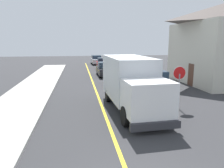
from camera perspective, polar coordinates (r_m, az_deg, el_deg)
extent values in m
cube|color=gold|center=(14.90, -3.15, -4.88)|extent=(0.16, 56.00, 0.01)
cube|color=silver|center=(13.74, 4.25, 1.84)|extent=(2.64, 5.11, 2.60)
cube|color=white|center=(10.59, 9.47, -3.61)|extent=(2.38, 2.11, 1.70)
cube|color=#1E2D3D|center=(9.69, 11.47, -2.78)|extent=(2.04, 0.18, 0.75)
cube|color=#2D2D33|center=(9.96, 11.57, -10.89)|extent=(2.41, 0.32, 0.36)
cylinder|color=black|center=(11.44, 13.90, -7.62)|extent=(0.35, 1.01, 1.00)
cylinder|color=black|center=(10.73, 3.62, -8.59)|extent=(0.35, 1.01, 1.00)
cylinder|color=black|center=(15.49, 6.64, -2.41)|extent=(0.35, 1.01, 1.00)
cylinder|color=black|center=(14.97, -1.02, -2.81)|extent=(0.35, 1.01, 1.00)
cube|color=silver|center=(20.12, 1.63, 1.26)|extent=(1.83, 4.41, 0.76)
cube|color=#1E2D3D|center=(20.16, 1.56, 3.29)|extent=(1.60, 1.81, 0.64)
cylinder|color=black|center=(19.01, 4.78, -0.38)|extent=(0.23, 0.64, 0.64)
cylinder|color=black|center=(18.69, 0.08, -0.54)|extent=(0.23, 0.64, 0.64)
cylinder|color=black|center=(21.70, 2.96, 1.09)|extent=(0.23, 0.64, 0.64)
cylinder|color=black|center=(21.42, -1.17, 0.97)|extent=(0.23, 0.64, 0.64)
cube|color=black|center=(26.28, -1.88, 3.61)|extent=(1.86, 4.42, 0.76)
cube|color=#1E2D3D|center=(26.34, -1.94, 5.16)|extent=(1.61, 1.82, 0.64)
cylinder|color=black|center=(25.07, 0.36, 2.48)|extent=(0.23, 0.64, 0.64)
cylinder|color=black|center=(24.85, -3.23, 2.38)|extent=(0.23, 0.64, 0.64)
cylinder|color=black|center=(27.82, -0.67, 3.35)|extent=(0.23, 0.64, 0.64)
cylinder|color=black|center=(27.62, -3.91, 3.27)|extent=(0.23, 0.64, 0.64)
cube|color=maroon|center=(33.31, -2.45, 5.22)|extent=(1.95, 4.46, 0.76)
cube|color=#1E2D3D|center=(33.40, -2.48, 6.44)|extent=(1.65, 1.85, 0.64)
cylinder|color=black|center=(32.03, -0.83, 4.39)|extent=(0.24, 0.65, 0.64)
cylinder|color=black|center=(31.90, -3.66, 4.34)|extent=(0.24, 0.65, 0.64)
cylinder|color=black|center=(34.81, -1.34, 4.94)|extent=(0.24, 0.65, 0.64)
cylinder|color=black|center=(34.69, -3.94, 4.89)|extent=(0.24, 0.65, 0.64)
cube|color=#B7B7BC|center=(39.95, -4.19, 6.20)|extent=(1.99, 4.47, 0.76)
cube|color=#1E2D3D|center=(40.04, -4.23, 7.21)|extent=(1.66, 1.87, 0.64)
cylinder|color=black|center=(38.70, -2.75, 5.56)|extent=(0.25, 0.65, 0.64)
cylinder|color=black|center=(38.49, -5.09, 5.50)|extent=(0.25, 0.65, 0.64)
cylinder|color=black|center=(41.47, -3.35, 5.93)|extent=(0.25, 0.65, 0.64)
cylinder|color=black|center=(41.28, -5.53, 5.88)|extent=(0.25, 0.65, 0.64)
cube|color=#B7B7BC|center=(19.12, 11.45, 0.51)|extent=(1.83, 4.41, 0.76)
cube|color=#1E2D3D|center=(18.86, 11.70, 2.51)|extent=(1.60, 1.81, 0.64)
cylinder|color=black|center=(20.23, 7.92, 0.26)|extent=(0.22, 0.64, 0.64)
cylinder|color=black|center=(20.75, 12.09, 0.39)|extent=(0.22, 0.64, 0.64)
cylinder|color=black|center=(17.62, 10.62, -1.47)|extent=(0.22, 0.64, 0.64)
cylinder|color=black|center=(18.21, 15.30, -1.26)|extent=(0.22, 0.64, 0.64)
cylinder|color=gray|center=(13.92, 17.36, -1.88)|extent=(0.08, 0.08, 2.20)
cylinder|color=red|center=(13.74, 17.58, 2.83)|extent=(0.76, 0.03, 0.76)
cylinder|color=white|center=(13.76, 17.55, 2.84)|extent=(0.80, 0.02, 0.80)
cube|color=brown|center=(21.62, 20.36, 2.33)|extent=(0.10, 1.00, 2.10)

